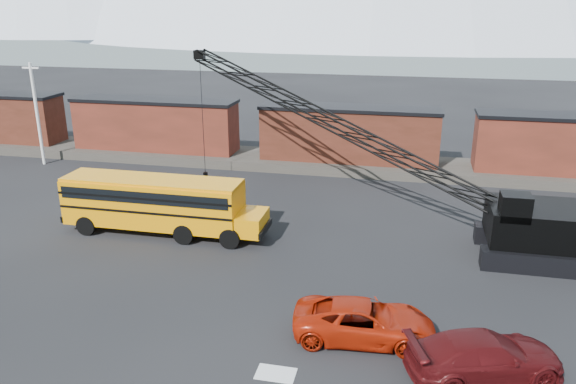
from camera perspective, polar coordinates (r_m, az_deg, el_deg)
name	(u,v)px	position (r m, az deg, el deg)	size (l,w,h in m)	color
ground	(287,314)	(24.12, -0.14, -12.25)	(160.00, 160.00, 0.00)	black
gravel_berm	(348,164)	(44.08, 6.12, 2.84)	(120.00, 5.00, 0.70)	#4A433D
boxcar_west_near	(156,124)	(47.86, -13.30, 6.70)	(13.70, 3.10, 4.17)	#421B12
boxcar_mid	(349,134)	(43.48, 6.23, 5.90)	(13.70, 3.10, 4.17)	#522217
boxcar_east_near	(574,145)	(44.75, 27.08, 4.29)	(13.70, 3.10, 4.17)	#421B12
utility_pole	(37,113)	(48.34, -24.14, 7.36)	(1.40, 0.24, 8.00)	silver
snow_patch	(276,374)	(20.79, -1.25, -17.96)	(1.40, 0.90, 0.02)	silver
school_bus	(159,203)	(32.00, -12.96, -1.09)	(11.65, 2.65, 3.19)	orange
red_pickup	(364,321)	(22.39, 7.72, -12.85)	(2.51, 5.45, 1.51)	#A81C08
maroon_suv	(485,356)	(21.39, 19.34, -15.42)	(2.23, 5.48, 1.59)	#450C0E
crawler_crane	(331,122)	(33.50, 4.41, 7.08)	(24.17, 11.38, 9.47)	black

